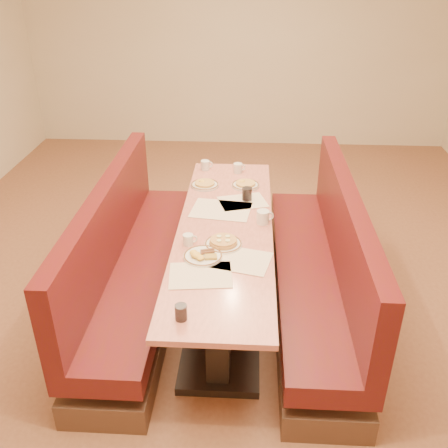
# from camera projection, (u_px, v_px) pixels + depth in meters

# --- Properties ---
(ground) EXTENTS (8.00, 8.00, 0.00)m
(ground) POSITION_uv_depth(u_px,v_px,m) (225.00, 307.00, 4.06)
(ground) COLOR #9E6647
(ground) RESTS_ON ground
(room_envelope) EXTENTS (6.04, 8.04, 2.82)m
(room_envelope) POSITION_uv_depth(u_px,v_px,m) (225.00, 63.00, 3.13)
(room_envelope) COLOR beige
(room_envelope) RESTS_ON ground
(diner_table) EXTENTS (0.70, 2.50, 0.75)m
(diner_table) POSITION_uv_depth(u_px,v_px,m) (225.00, 269.00, 3.88)
(diner_table) COLOR black
(diner_table) RESTS_ON ground
(booth_left) EXTENTS (0.55, 2.50, 1.05)m
(booth_left) POSITION_uv_depth(u_px,v_px,m) (132.00, 268.00, 3.93)
(booth_left) COLOR #4C3326
(booth_left) RESTS_ON ground
(booth_right) EXTENTS (0.55, 2.50, 1.05)m
(booth_right) POSITION_uv_depth(u_px,v_px,m) (319.00, 274.00, 3.85)
(booth_right) COLOR #4C3326
(booth_right) RESTS_ON ground
(placemat_near_left) EXTENTS (0.42, 0.34, 0.00)m
(placemat_near_left) POSITION_uv_depth(u_px,v_px,m) (201.00, 275.00, 3.15)
(placemat_near_left) COLOR #FFECC7
(placemat_near_left) RESTS_ON diner_table
(placemat_near_right) EXTENTS (0.46, 0.39, 0.00)m
(placemat_near_right) POSITION_uv_depth(u_px,v_px,m) (239.00, 260.00, 3.30)
(placemat_near_right) COLOR #FFECC7
(placemat_near_right) RESTS_ON diner_table
(placemat_far_left) EXTENTS (0.50, 0.40, 0.00)m
(placemat_far_left) POSITION_uv_depth(u_px,v_px,m) (221.00, 210.00, 3.94)
(placemat_far_left) COLOR #FFECC7
(placemat_far_left) RESTS_ON diner_table
(placemat_far_right) EXTENTS (0.44, 0.38, 0.00)m
(placemat_far_right) POSITION_uv_depth(u_px,v_px,m) (243.00, 202.00, 4.07)
(placemat_far_right) COLOR #FFECC7
(placemat_far_right) RESTS_ON diner_table
(pancake_plate) EXTENTS (0.26, 0.26, 0.06)m
(pancake_plate) POSITION_uv_depth(u_px,v_px,m) (223.00, 243.00, 3.46)
(pancake_plate) COLOR silver
(pancake_plate) RESTS_ON diner_table
(eggs_plate) EXTENTS (0.26, 0.26, 0.05)m
(eggs_plate) POSITION_uv_depth(u_px,v_px,m) (202.00, 256.00, 3.33)
(eggs_plate) COLOR silver
(eggs_plate) RESTS_ON diner_table
(extra_plate_mid) EXTENTS (0.24, 0.24, 0.05)m
(extra_plate_mid) POSITION_uv_depth(u_px,v_px,m) (245.00, 185.00, 4.34)
(extra_plate_mid) COLOR silver
(extra_plate_mid) RESTS_ON diner_table
(extra_plate_far) EXTENTS (0.25, 0.25, 0.05)m
(extra_plate_far) POSITION_uv_depth(u_px,v_px,m) (205.00, 184.00, 4.34)
(extra_plate_far) COLOR silver
(extra_plate_far) RESTS_ON diner_table
(coffee_mug_a) EXTENTS (0.13, 0.09, 0.10)m
(coffee_mug_a) POSITION_uv_depth(u_px,v_px,m) (263.00, 217.00, 3.73)
(coffee_mug_a) COLOR silver
(coffee_mug_a) RESTS_ON diner_table
(coffee_mug_b) EXTENTS (0.10, 0.07, 0.08)m
(coffee_mug_b) POSITION_uv_depth(u_px,v_px,m) (189.00, 239.00, 3.46)
(coffee_mug_b) COLOR silver
(coffee_mug_b) RESTS_ON diner_table
(coffee_mug_c) EXTENTS (0.11, 0.08, 0.09)m
(coffee_mug_c) POSITION_uv_depth(u_px,v_px,m) (238.00, 168.00, 4.59)
(coffee_mug_c) COLOR silver
(coffee_mug_c) RESTS_ON diner_table
(coffee_mug_d) EXTENTS (0.11, 0.08, 0.09)m
(coffee_mug_d) POSITION_uv_depth(u_px,v_px,m) (206.00, 165.00, 4.66)
(coffee_mug_d) COLOR silver
(coffee_mug_d) RESTS_ON diner_table
(soda_tumbler_near) EXTENTS (0.07, 0.07, 0.09)m
(soda_tumbler_near) POSITION_uv_depth(u_px,v_px,m) (181.00, 312.00, 2.76)
(soda_tumbler_near) COLOR black
(soda_tumbler_near) RESTS_ON diner_table
(soda_tumbler_mid) EXTENTS (0.08, 0.08, 0.11)m
(soda_tumbler_mid) POSITION_uv_depth(u_px,v_px,m) (247.00, 194.00, 4.07)
(soda_tumbler_mid) COLOR black
(soda_tumbler_mid) RESTS_ON diner_table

